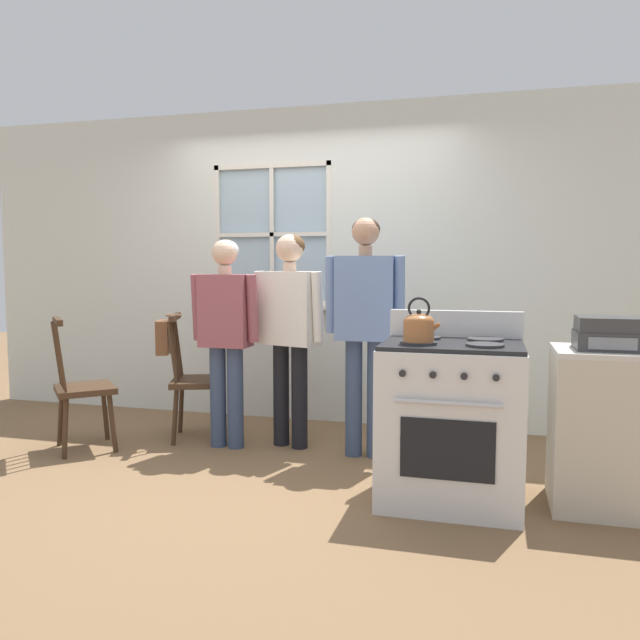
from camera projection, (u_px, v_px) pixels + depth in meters
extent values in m
plane|color=brown|center=(257.00, 469.00, 4.16)|extent=(16.00, 16.00, 0.00)
cube|color=silver|center=(106.00, 266.00, 5.93)|extent=(2.29, 0.06, 2.70)
cube|color=silver|center=(517.00, 266.00, 4.95)|extent=(3.04, 0.06, 2.70)
cube|color=silver|center=(274.00, 361.00, 5.56)|extent=(1.07, 0.06, 1.01)
cube|color=silver|center=(272.00, 136.00, 5.39)|extent=(1.07, 0.06, 0.46)
cube|color=silver|center=(270.00, 307.00, 5.44)|extent=(1.13, 0.10, 0.03)
cube|color=#9EB7C6|center=(273.00, 235.00, 5.47)|extent=(1.01, 0.01, 1.17)
cube|color=silver|center=(272.00, 234.00, 5.44)|extent=(0.04, 0.02, 1.23)
cube|color=silver|center=(272.00, 234.00, 5.44)|extent=(1.07, 0.02, 0.04)
cube|color=silver|center=(218.00, 235.00, 5.58)|extent=(0.04, 0.03, 1.23)
cube|color=silver|center=(329.00, 234.00, 5.31)|extent=(0.04, 0.03, 1.23)
cube|color=silver|center=(272.00, 165.00, 5.39)|extent=(1.07, 0.03, 0.04)
cube|color=silver|center=(273.00, 302.00, 5.49)|extent=(1.07, 0.03, 0.04)
cube|color=#3D2819|center=(198.00, 382.00, 4.87)|extent=(0.52, 0.53, 0.04)
cylinder|color=#3D2819|center=(218.00, 416.00, 4.74)|extent=(0.08, 0.06, 0.43)
cylinder|color=#3D2819|center=(221.00, 406.00, 5.07)|extent=(0.06, 0.08, 0.43)
cylinder|color=#3D2819|center=(175.00, 417.00, 4.71)|extent=(0.06, 0.08, 0.43)
cylinder|color=#3D2819|center=(181.00, 407.00, 5.05)|extent=(0.08, 0.06, 0.43)
cylinder|color=#3D2819|center=(172.00, 354.00, 4.66)|extent=(0.07, 0.04, 0.49)
cylinder|color=#3D2819|center=(174.00, 352.00, 4.74)|extent=(0.07, 0.04, 0.49)
cylinder|color=#3D2819|center=(176.00, 351.00, 4.83)|extent=(0.07, 0.04, 0.49)
cylinder|color=#3D2819|center=(177.00, 349.00, 4.92)|extent=(0.07, 0.04, 0.49)
cylinder|color=#3D2819|center=(179.00, 348.00, 5.01)|extent=(0.07, 0.04, 0.49)
cube|color=#3D2819|center=(175.00, 317.00, 4.81)|extent=(0.17, 0.37, 0.04)
cube|color=#3D2819|center=(85.00, 389.00, 4.59)|extent=(0.58, 0.58, 0.04)
cylinder|color=#3D2819|center=(112.00, 423.00, 4.53)|extent=(0.09, 0.05, 0.43)
cylinder|color=#3D2819|center=(105.00, 413.00, 4.83)|extent=(0.05, 0.09, 0.43)
cylinder|color=#3D2819|center=(65.00, 428.00, 4.38)|extent=(0.05, 0.09, 0.43)
cylinder|color=#3D2819|center=(61.00, 418.00, 4.68)|extent=(0.09, 0.05, 0.43)
cylinder|color=#3D2819|center=(61.00, 361.00, 4.33)|extent=(0.06, 0.06, 0.49)
cylinder|color=#3D2819|center=(60.00, 359.00, 4.41)|extent=(0.06, 0.06, 0.49)
cylinder|color=#3D2819|center=(59.00, 357.00, 4.49)|extent=(0.06, 0.06, 0.49)
cylinder|color=#3D2819|center=(58.00, 356.00, 4.57)|extent=(0.06, 0.06, 0.49)
cylinder|color=#3D2819|center=(57.00, 354.00, 4.65)|extent=(0.06, 0.06, 0.49)
cube|color=#3D2819|center=(58.00, 321.00, 4.46)|extent=(0.29, 0.31, 0.04)
cylinder|color=#384766|center=(218.00, 396.00, 4.66)|extent=(0.12, 0.12, 0.76)
cylinder|color=#384766|center=(235.00, 397.00, 4.63)|extent=(0.12, 0.12, 0.76)
cube|color=#934C56|center=(226.00, 311.00, 4.59)|extent=(0.36, 0.21, 0.53)
cylinder|color=#934C56|center=(197.00, 307.00, 4.63)|extent=(0.08, 0.11, 0.49)
cylinder|color=#934C56|center=(252.00, 308.00, 4.51)|extent=(0.08, 0.11, 0.49)
cylinder|color=beige|center=(225.00, 270.00, 4.56)|extent=(0.10, 0.10, 0.06)
sphere|color=beige|center=(225.00, 253.00, 4.55)|extent=(0.19, 0.19, 0.19)
ellipsoid|color=silver|center=(226.00, 250.00, 4.56)|extent=(0.19, 0.19, 0.15)
cylinder|color=black|center=(281.00, 394.00, 4.70)|extent=(0.12, 0.12, 0.77)
cylinder|color=black|center=(299.00, 397.00, 4.62)|extent=(0.12, 0.12, 0.77)
cube|color=white|center=(290.00, 308.00, 4.60)|extent=(0.47, 0.32, 0.54)
cylinder|color=white|center=(261.00, 304.00, 4.71)|extent=(0.10, 0.13, 0.50)
cylinder|color=white|center=(318.00, 307.00, 4.45)|extent=(0.10, 0.13, 0.50)
cylinder|color=beige|center=(290.00, 267.00, 4.57)|extent=(0.10, 0.10, 0.07)
sphere|color=beige|center=(290.00, 248.00, 4.56)|extent=(0.21, 0.21, 0.21)
ellipsoid|color=brown|center=(291.00, 246.00, 4.57)|extent=(0.21, 0.21, 0.17)
cylinder|color=#384766|center=(354.00, 398.00, 4.43)|extent=(0.12, 0.12, 0.84)
cylinder|color=#384766|center=(375.00, 399.00, 4.40)|extent=(0.12, 0.12, 0.84)
cube|color=#6B84B7|center=(365.00, 298.00, 4.35)|extent=(0.41, 0.23, 0.59)
cylinder|color=#6B84B7|center=(331.00, 295.00, 4.38)|extent=(0.08, 0.12, 0.54)
cylinder|color=#6B84B7|center=(399.00, 295.00, 4.28)|extent=(0.08, 0.12, 0.54)
cylinder|color=tan|center=(365.00, 251.00, 4.32)|extent=(0.10, 0.10, 0.07)
sphere|color=tan|center=(366.00, 232.00, 4.31)|extent=(0.19, 0.19, 0.19)
ellipsoid|color=#332319|center=(366.00, 229.00, 4.32)|extent=(0.20, 0.20, 0.16)
cube|color=silver|center=(451.00, 425.00, 3.57)|extent=(0.79, 0.64, 0.90)
cube|color=black|center=(453.00, 345.00, 3.52)|extent=(0.78, 0.61, 0.02)
cylinder|color=#2D2D30|center=(418.00, 343.00, 3.45)|extent=(0.20, 0.20, 0.02)
cylinder|color=#2D2D30|center=(485.00, 345.00, 3.35)|extent=(0.20, 0.20, 0.02)
cylinder|color=#2D2D30|center=(423.00, 338.00, 3.69)|extent=(0.20, 0.20, 0.02)
cylinder|color=#2D2D30|center=(485.00, 340.00, 3.60)|extent=(0.20, 0.20, 0.02)
cube|color=silver|center=(456.00, 324.00, 3.80)|extent=(0.79, 0.06, 0.16)
cube|color=black|center=(447.00, 450.00, 3.26)|extent=(0.49, 0.01, 0.32)
cylinder|color=silver|center=(448.00, 404.00, 3.22)|extent=(0.55, 0.02, 0.02)
cylinder|color=#232326|center=(402.00, 373.00, 3.28)|extent=(0.04, 0.02, 0.04)
cylinder|color=#232326|center=(433.00, 375.00, 3.24)|extent=(0.04, 0.02, 0.04)
cylinder|color=#232326|center=(464.00, 376.00, 3.20)|extent=(0.04, 0.02, 0.04)
cylinder|color=#232326|center=(496.00, 378.00, 3.15)|extent=(0.04, 0.02, 0.04)
cylinder|color=#A86638|center=(419.00, 331.00, 3.44)|extent=(0.17, 0.17, 0.12)
ellipsoid|color=#A86638|center=(419.00, 320.00, 3.44)|extent=(0.16, 0.16, 0.07)
sphere|color=black|center=(419.00, 312.00, 3.43)|extent=(0.03, 0.03, 0.03)
cylinder|color=#A86638|center=(433.00, 328.00, 3.42)|extent=(0.08, 0.03, 0.07)
torus|color=black|center=(419.00, 308.00, 3.43)|extent=(0.12, 0.01, 0.12)
cylinder|color=#935B3D|center=(247.00, 298.00, 5.48)|extent=(0.16, 0.16, 0.12)
cylinder|color=#33261C|center=(247.00, 292.00, 5.47)|extent=(0.14, 0.14, 0.01)
cone|color=#388447|center=(250.00, 284.00, 5.47)|extent=(0.05, 0.04, 0.13)
cone|color=#388447|center=(247.00, 288.00, 5.49)|extent=(0.04, 0.05, 0.07)
cone|color=#388447|center=(244.00, 284.00, 5.46)|extent=(0.07, 0.05, 0.14)
cone|color=#388447|center=(247.00, 288.00, 5.45)|extent=(0.04, 0.04, 0.06)
cube|color=brown|center=(164.00, 337.00, 4.82)|extent=(0.16, 0.24, 0.26)
torus|color=brown|center=(174.00, 315.00, 4.81)|extent=(0.16, 0.16, 0.01)
cube|color=beige|center=(603.00, 432.00, 3.46)|extent=(0.55, 0.50, 0.87)
cube|color=beige|center=(607.00, 352.00, 3.42)|extent=(0.55, 0.50, 0.03)
cube|color=#38383A|center=(608.00, 341.00, 3.40)|extent=(0.34, 0.28, 0.10)
cube|color=#38383A|center=(608.00, 324.00, 3.39)|extent=(0.32, 0.27, 0.08)
cube|color=gray|center=(613.00, 344.00, 3.26)|extent=(0.24, 0.01, 0.06)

